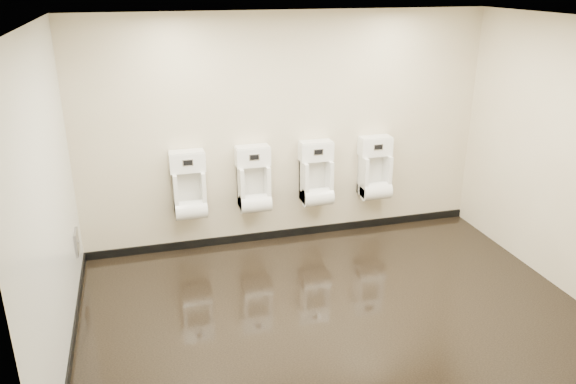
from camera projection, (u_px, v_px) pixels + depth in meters
name	position (u px, v px, depth m)	size (l,w,h in m)	color
ground	(333.00, 308.00, 5.69)	(5.00, 3.50, 0.00)	black
ceiling	(342.00, 21.00, 4.68)	(5.00, 3.50, 0.00)	white
back_wall	(287.00, 131.00, 6.76)	(5.00, 0.02, 2.80)	beige
front_wall	(430.00, 267.00, 3.61)	(5.00, 0.02, 2.80)	beige
left_wall	(48.00, 206.00, 4.57)	(0.02, 3.50, 2.80)	beige
right_wall	(564.00, 157.00, 5.80)	(0.02, 3.50, 2.80)	beige
tile_overlay_left	(49.00, 206.00, 4.57)	(0.01, 3.50, 2.80)	white
skirting_back	(287.00, 233.00, 7.24)	(5.00, 0.02, 0.10)	black
skirting_left	(73.00, 344.00, 5.06)	(0.02, 3.50, 0.10)	black
access_panel	(77.00, 242.00, 5.98)	(0.04, 0.25, 0.25)	#9E9EA3
urinal_0	(189.00, 190.00, 6.55)	(0.42, 0.32, 0.78)	white
urinal_1	(254.00, 184.00, 6.74)	(0.42, 0.32, 0.78)	white
urinal_2	(316.00, 178.00, 6.93)	(0.42, 0.32, 0.78)	white
urinal_3	(375.00, 173.00, 7.13)	(0.42, 0.32, 0.78)	white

